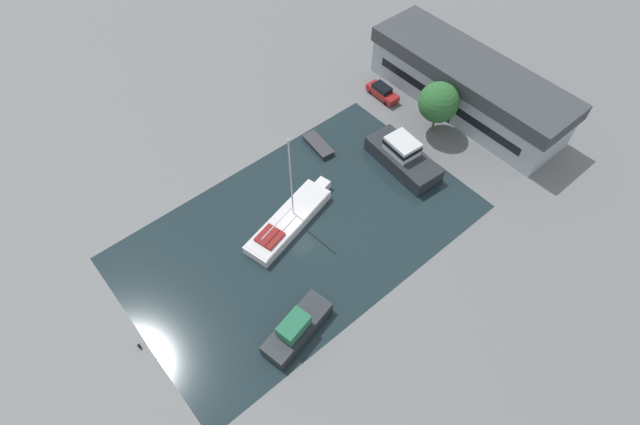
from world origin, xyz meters
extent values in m
plane|color=slate|center=(0.00, 0.00, 0.00)|extent=(440.00, 440.00, 0.00)
cube|color=#19282D|center=(0.00, 0.00, 0.00)|extent=(22.81, 37.41, 0.01)
cube|color=#99A8B2|center=(-2.01, 29.07, 2.28)|extent=(26.42, 8.00, 4.57)
cube|color=#383D42|center=(-2.01, 29.07, 5.55)|extent=(27.21, 8.24, 1.97)
cube|color=black|center=(-2.01, 25.07, 1.60)|extent=(2.40, 0.06, 3.20)
cube|color=black|center=(-2.01, 25.07, 2.51)|extent=(22.45, 0.07, 1.14)
cylinder|color=brown|center=(-1.42, 22.55, 1.32)|extent=(0.27, 0.27, 2.64)
sphere|color=#28602D|center=(-1.42, 22.55, 4.47)|extent=(4.88, 4.88, 4.88)
cube|color=maroon|center=(-9.98, 22.16, 0.70)|extent=(4.76, 1.86, 0.84)
cube|color=black|center=(-10.17, 22.16, 1.42)|extent=(2.49, 1.60, 0.60)
cube|color=black|center=(-8.94, 22.13, 1.39)|extent=(0.07, 1.40, 0.48)
cylinder|color=black|center=(-8.50, 22.90, 0.30)|extent=(0.60, 0.21, 0.60)
cylinder|color=black|center=(-8.54, 21.35, 0.30)|extent=(0.60, 0.21, 0.60)
cylinder|color=black|center=(-11.43, 22.97, 0.30)|extent=(0.60, 0.21, 0.60)
cylinder|color=black|center=(-11.46, 21.42, 0.30)|extent=(0.60, 0.21, 0.60)
cube|color=silver|center=(-1.52, -0.33, 0.57)|extent=(5.82, 11.83, 1.12)
cube|color=silver|center=(-3.04, 5.78, 0.57)|extent=(1.67, 1.51, 1.12)
cube|color=silver|center=(-1.52, -0.33, 1.17)|extent=(5.59, 11.35, 0.08)
cylinder|color=silver|center=(-1.72, 0.49, 6.69)|extent=(0.16, 0.16, 10.97)
cylinder|color=silver|center=(-1.10, -1.99, 2.31)|extent=(1.36, 5.01, 0.12)
cube|color=maroon|center=(-0.76, -3.38, 1.36)|extent=(2.75, 2.97, 0.30)
cube|color=#23282D|center=(0.25, 15.40, 0.93)|extent=(9.81, 4.65, 1.84)
cube|color=black|center=(0.25, 15.40, 0.15)|extent=(9.91, 4.74, 0.18)
cube|color=silver|center=(-0.22, 15.44, 2.69)|extent=(3.83, 3.11, 1.70)
cube|color=black|center=(-0.22, 15.44, 2.86)|extent=(3.91, 3.19, 0.54)
cube|color=#23282D|center=(-8.41, 9.67, 0.27)|extent=(4.55, 2.14, 0.54)
cube|color=#333338|center=(-8.41, 9.67, 0.58)|extent=(4.73, 2.26, 0.08)
cube|color=#23282D|center=(8.71, -7.33, 0.69)|extent=(4.10, 7.88, 1.36)
cube|color=#236647|center=(8.80, -7.77, 2.02)|extent=(2.41, 3.31, 1.30)
cylinder|color=black|center=(0.56, -19.34, 0.19)|extent=(0.25, 0.25, 0.39)
sphere|color=black|center=(0.56, -19.34, 0.46)|extent=(0.28, 0.28, 0.28)
camera|label=1|loc=(24.70, -18.13, 43.98)|focal=28.00mm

